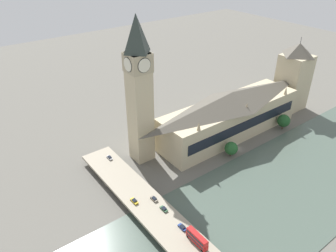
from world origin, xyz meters
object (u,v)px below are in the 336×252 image
(clock_tower, at_px, (139,89))
(car_northbound_lead, at_px, (182,227))
(parliament_hall, at_px, (231,114))
(car_southbound_lead, at_px, (164,209))
(road_bridge, at_px, (187,246))
(car_northbound_mid, at_px, (134,201))
(double_decker_bus_rear, at_px, (197,238))
(victoria_tower, at_px, (293,77))
(car_northbound_tail, at_px, (154,199))
(car_southbound_mid, at_px, (109,158))

(clock_tower, relative_size, car_northbound_lead, 18.51)
(parliament_hall, xyz_separation_m, car_southbound_lead, (-32.88, 75.25, -8.90))
(road_bridge, distance_m, car_southbound_lead, 20.61)
(parliament_hall, xyz_separation_m, car_northbound_mid, (-20.93, 83.01, -8.85))
(double_decker_bus_rear, height_order, car_northbound_mid, double_decker_bus_rear)
(car_southbound_lead, bearing_deg, victoria_tower, -76.46)
(victoria_tower, xyz_separation_m, double_decker_bus_rear, (-55.04, 137.08, -16.18))
(car_northbound_tail, xyz_separation_m, car_southbound_mid, (40.51, 0.93, 0.04))
(car_northbound_mid, height_order, car_northbound_tail, car_northbound_mid)
(victoria_tower, distance_m, car_northbound_mid, 147.17)
(clock_tower, bearing_deg, car_northbound_tail, 154.57)
(clock_tower, distance_m, car_northbound_lead, 70.28)
(parliament_hall, height_order, double_decker_bus_rear, parliament_hall)
(double_decker_bus_rear, xyz_separation_m, car_southbound_mid, (70.31, 0.47, -1.94))
(car_southbound_lead, bearing_deg, clock_tower, -21.62)
(car_northbound_lead, bearing_deg, car_southbound_lead, -0.48)
(parliament_hall, relative_size, car_northbound_tail, 23.47)
(road_bridge, bearing_deg, car_northbound_mid, 7.07)
(parliament_hall, distance_m, car_northbound_lead, 88.66)
(victoria_tower, bearing_deg, car_northbound_lead, 108.54)
(car_northbound_lead, distance_m, car_southbound_mid, 61.19)
(car_northbound_lead, height_order, car_northbound_mid, car_northbound_mid)
(double_decker_bus_rear, xyz_separation_m, car_northbound_tail, (29.80, -0.46, -1.98))
(double_decker_bus_rear, bearing_deg, car_northbound_tail, -0.88)
(clock_tower, bearing_deg, car_northbound_lead, 162.85)
(car_southbound_mid, bearing_deg, double_decker_bus_rear, -179.61)
(clock_tower, height_order, car_northbound_lead, clock_tower)
(clock_tower, relative_size, car_northbound_mid, 17.66)
(double_decker_bus_rear, distance_m, car_southbound_mid, 70.34)
(clock_tower, distance_m, car_southbound_mid, 41.11)
(clock_tower, distance_m, car_northbound_mid, 55.05)
(road_bridge, bearing_deg, car_northbound_tail, -8.00)
(parliament_hall, relative_size, victoria_tower, 1.90)
(road_bridge, distance_m, double_decker_bus_rear, 5.31)
(victoria_tower, height_order, car_southbound_lead, victoria_tower)
(double_decker_bus_rear, distance_m, car_northbound_mid, 34.92)
(parliament_hall, height_order, car_northbound_mid, parliament_hall)
(road_bridge, relative_size, car_northbound_lead, 37.21)
(car_northbound_tail, height_order, car_southbound_mid, car_southbound_mid)
(victoria_tower, bearing_deg, car_southbound_lead, 103.54)
(car_southbound_lead, bearing_deg, car_northbound_mid, 32.99)
(parliament_hall, relative_size, double_decker_bus_rear, 9.16)
(victoria_tower, bearing_deg, double_decker_bus_rear, 111.87)
(victoria_tower, distance_m, double_decker_bus_rear, 148.60)
(clock_tower, relative_size, car_northbound_tail, 19.13)
(car_northbound_mid, xyz_separation_m, car_southbound_mid, (36.26, -6.98, 0.02))
(parliament_hall, distance_m, car_northbound_tail, 79.71)
(victoria_tower, height_order, double_decker_bus_rear, victoria_tower)
(car_northbound_mid, bearing_deg, parliament_hall, -75.85)
(car_northbound_mid, bearing_deg, road_bridge, -172.93)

